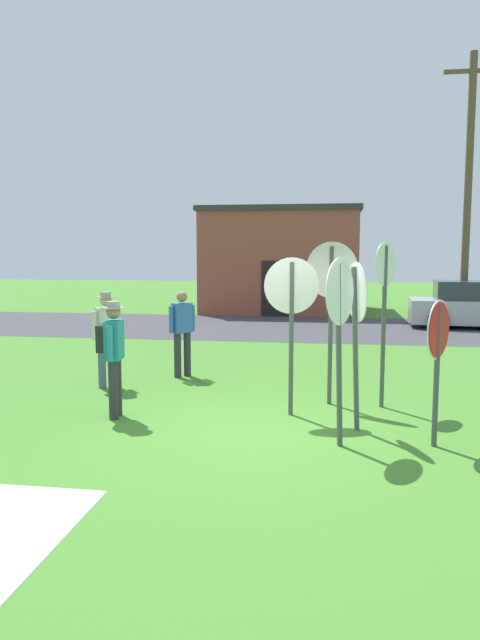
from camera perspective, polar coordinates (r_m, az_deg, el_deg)
name	(u,v)px	position (r m, az deg, el deg)	size (l,w,h in m)	color
ground_plane	(250,431)	(8.26, 0.93, -10.71)	(80.00, 80.00, 0.00)	#47842D
street_asphalt	(296,327)	(19.19, 5.41, -0.72)	(60.00, 6.40, 0.01)	#424247
building_background	(282,260)	(24.79, 4.05, 5.82)	(6.31, 5.27, 4.19)	brown
utility_pole	(468,186)	(20.83, 21.18, 11.95)	(1.80, 0.24, 8.71)	brown
parked_car_on_street	(477,306)	(20.49, 21.92, 1.22)	(4.41, 2.24, 1.51)	#A5A8AD
stop_sign_nearest	(356,315)	(8.16, 11.17, 0.46)	(0.28, 0.80, 2.33)	#474C4C
stop_sign_leaning_right	(438,348)	(7.77, 18.57, -2.56)	(0.38, 0.66, 1.87)	#474C4C
stop_sign_leaning_left	(292,307)	(8.80, 5.00, 1.26)	(0.80, 0.28, 2.38)	#474C4C
stop_sign_rear_left	(339,317)	(7.46, 9.57, 0.28)	(0.38, 0.78, 2.39)	#474C4C
stop_sign_low_front	(331,292)	(9.50, 8.80, 2.71)	(0.82, 0.38, 2.62)	#474C4C
stop_sign_rear_right	(384,297)	(9.48, 13.76, 2.16)	(0.37, 0.59, 2.61)	#474C4C
person_holding_notes	(106,332)	(10.95, -12.83, -1.15)	(0.47, 0.48, 1.74)	#4C5670
person_on_left	(182,327)	(11.62, -5.66, -0.70)	(0.48, 0.48, 1.69)	#2D2D33
person_in_teal	(113,351)	(8.91, -12.18, -2.91)	(0.41, 0.57, 1.74)	#2D2D33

